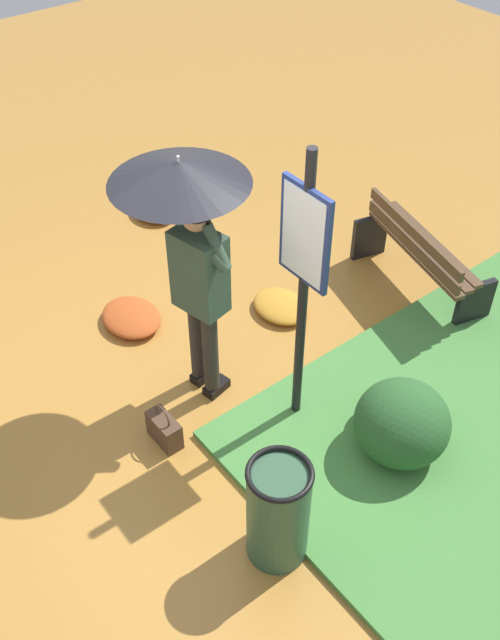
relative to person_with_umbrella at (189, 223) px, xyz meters
name	(u,v)px	position (x,y,z in m)	size (l,w,h in m)	color
ground_plane	(196,404)	(-0.18, 0.17, -1.55)	(18.00, 18.00, 0.00)	#B27A33
person_with_umbrella	(189,223)	(0.00, 0.00, 0.00)	(0.96, 0.96, 2.04)	#2D2823
info_sign_post	(304,267)	(-0.74, -0.39, -0.11)	(0.44, 0.07, 2.30)	black
handbag	(164,429)	(-0.34, 0.55, -1.42)	(0.30, 0.14, 0.37)	#4C3323
park_bench	(419,254)	(-0.26, -2.27, -1.15)	(1.43, 0.71, 0.75)	black
trash_bin	(278,512)	(-1.55, 0.47, -1.13)	(0.42, 0.42, 0.83)	#2D5138
shrub_cluster	(399,420)	(-1.44, -0.77, -1.26)	(0.76, 0.69, 0.62)	#285628
leaf_pile_near_person	(154,209)	(2.31, -1.03, -1.49)	(0.57, 0.45, 0.12)	#A86023
leaf_pile_by_bench	(131,317)	(0.95, 0.06, -1.49)	(0.60, 0.48, 0.13)	#B74C1E
leaf_pile_far_path	(281,306)	(0.26, -1.08, -1.49)	(0.55, 0.44, 0.12)	#C68428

